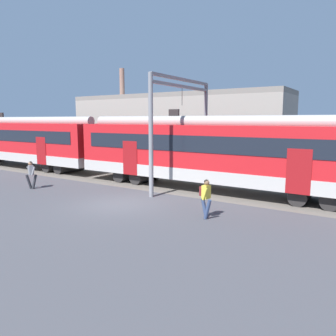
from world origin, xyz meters
name	(u,v)px	position (x,y,z in m)	size (l,w,h in m)	color
ground_plane	(120,204)	(0.00, 0.00, 0.00)	(160.00, 160.00, 0.00)	#424247
track_bed	(82,174)	(-8.48, 5.32, 0.01)	(80.00, 4.40, 0.01)	#605951
commuter_train	(105,146)	(-5.99, 5.32, 2.25)	(38.05, 3.07, 4.73)	#B7B2AD
pedestrian_grey	(31,173)	(-6.83, -0.09, 0.96)	(0.65, 0.57, 1.67)	#28282D
pedestrian_yellow	(206,195)	(4.56, 0.21, 0.99)	(0.62, 0.58, 1.67)	navy
catenary_gantry	(182,116)	(0.39, 5.32, 4.31)	(0.24, 6.64, 6.53)	gray
background_building	(174,129)	(-5.68, 14.23, 3.21)	(20.71, 5.00, 9.20)	gray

